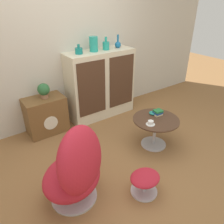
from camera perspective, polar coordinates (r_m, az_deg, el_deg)
The scene contains 15 objects.
ground_plane at distance 2.94m, azimuth 3.44°, elevation -13.73°, with size 12.00×12.00×0.00m, color olive.
wall_back at distance 3.63m, azimuth -12.50°, elevation 17.08°, with size 6.40×0.06×2.60m.
sideboard at distance 3.84m, azimuth -2.96°, elevation 7.19°, with size 1.18×0.43×1.17m.
tv_console at distance 3.59m, azimuth -16.88°, elevation -0.80°, with size 0.61×0.40×0.59m.
egg_chair at distance 2.29m, azimuth -9.28°, elevation -14.41°, with size 0.90×0.89×0.93m.
ottoman at distance 2.53m, azimuth 8.57°, elevation -17.21°, with size 0.35×0.30×0.26m.
coffee_table at distance 3.17m, azimuth 11.22°, elevation -3.77°, with size 0.65×0.65×0.44m.
vase_leftmost at distance 3.49m, azimuth -8.67°, elevation 15.57°, with size 0.12×0.12×0.15m.
vase_inner_left at distance 3.60m, azimuth -4.84°, elevation 17.26°, with size 0.13×0.13×0.23m.
vase_inner_right at distance 3.73m, azimuth -1.58°, elevation 17.01°, with size 0.11×0.11×0.20m.
vase_rightmost at distance 3.87m, azimuth 1.54°, elevation 17.29°, with size 0.10×0.10×0.22m.
potted_plant at distance 3.43m, azimuth -17.41°, elevation 5.48°, with size 0.18×0.18×0.23m.
teacup at distance 2.95m, azimuth 10.03°, elevation -2.85°, with size 0.12×0.12×0.06m.
book_stack at distance 3.20m, azimuth 11.88°, elevation -0.14°, with size 0.13×0.12×0.08m.
bowl at distance 3.22m, azimuth 10.70°, elevation -0.24°, with size 0.12×0.12×0.04m.
Camera 1 is at (-1.40, -1.68, 1.97)m, focal length 35.00 mm.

